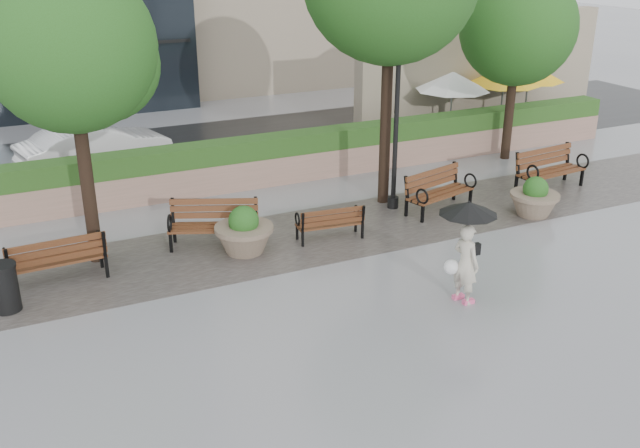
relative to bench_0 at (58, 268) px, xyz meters
name	(u,v)px	position (x,y,z in m)	size (l,w,h in m)	color
ground	(393,285)	(6.05, -2.99, -0.31)	(100.00, 100.00, 0.00)	gray
cobble_strip	(328,232)	(6.05, 0.01, -0.30)	(28.00, 3.20, 0.01)	#383330
hedge_wall	(266,160)	(6.05, 4.01, 0.36)	(24.00, 0.80, 1.35)	tan
cafe_wall	(481,70)	(15.55, 7.01, 1.69)	(10.00, 0.60, 4.00)	tan
cafe_hedge	(504,127)	(15.05, 4.81, 0.14)	(8.00, 0.50, 0.90)	#274C19
asphalt_street	(223,147)	(6.05, 8.01, -0.30)	(40.00, 7.00, 0.00)	black
bench_0	(58,268)	(0.00, 0.00, 0.00)	(1.95, 0.85, 1.03)	brown
bench_1	(214,234)	(3.38, 0.36, 0.01)	(2.10, 1.48, 1.05)	brown
bench_2	(330,230)	(5.91, -0.38, -0.06)	(1.58, 0.77, 0.82)	brown
bench_3	(439,199)	(9.22, 0.09, 0.00)	(2.05, 1.24, 1.04)	brown
bench_4	(549,178)	(12.93, 0.20, 0.02)	(2.14, 1.04, 1.10)	brown
planter_left	(244,235)	(3.89, -0.22, 0.12)	(1.30, 1.30, 1.09)	#7F6B56
planter_right	(534,201)	(11.18, -1.18, 0.09)	(1.21, 1.21, 1.01)	#7F6B56
trash_bin	(5,289)	(-1.02, -0.83, 0.14)	(0.54, 0.54, 0.90)	black
lamppost	(396,139)	(8.27, 0.76, 1.53)	(0.28, 0.28, 4.17)	black
tree_0	(78,52)	(1.01, 0.82, 4.11)	(3.45, 3.36, 6.22)	black
tree_2	(520,30)	(13.87, 3.14, 3.61)	(3.52, 3.44, 5.74)	black
patio_umb_white	(453,82)	(13.37, 5.62, 1.68)	(2.50, 2.50, 2.30)	black
patio_umb_yellow_a	(504,76)	(15.56, 5.68, 1.68)	(2.50, 2.50, 2.30)	black
patio_umb_yellow_b	(529,72)	(16.86, 5.92, 1.68)	(2.50, 2.50, 2.30)	black
car_right	(96,148)	(1.91, 7.10, 0.42)	(1.54, 4.41, 1.45)	white
pedestrian	(466,242)	(6.92, -4.12, 0.92)	(1.09, 1.09, 2.01)	beige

